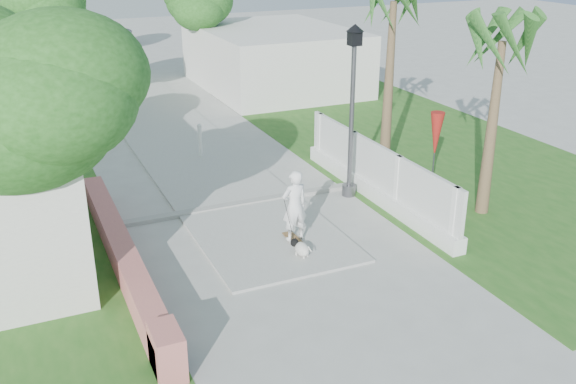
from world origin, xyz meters
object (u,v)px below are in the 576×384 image
bollard (200,140)px  patio_umbrella (436,136)px  street_lamp (352,106)px  skateboarder (294,208)px  dog (301,248)px  parked_car (94,32)px

bollard → patio_umbrella: patio_umbrella is taller
street_lamp → skateboarder: street_lamp is taller
dog → parked_car: (0.20, 30.09, 0.56)m
patio_umbrella → dog: bearing=-160.0°
bollard → skateboarder: bearing=-88.3°
skateboarder → dog: skateboarder is taller
street_lamp → patio_umbrella: bearing=-27.8°
street_lamp → patio_umbrella: street_lamp is taller
bollard → skateboarder: (0.19, -6.50, 0.31)m
skateboarder → street_lamp: bearing=-145.2°
skateboarder → parked_car: size_ratio=0.37×
bollard → parked_car: size_ratio=0.24×
skateboarder → parked_car: skateboarder is taller
dog → parked_car: 30.10m
bollard → parked_car: (0.26, 22.94, 0.21)m
skateboarder → parked_car: bearing=-93.9°
street_lamp → parked_car: 27.60m
street_lamp → patio_umbrella: (1.90, -1.00, -0.74)m
street_lamp → bollard: (-2.70, 4.50, -1.84)m
skateboarder → parked_car: (0.07, 29.44, -0.10)m
street_lamp → skateboarder: size_ratio=2.56×
street_lamp → skateboarder: 3.56m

